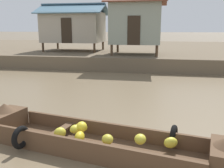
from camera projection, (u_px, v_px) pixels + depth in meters
ground_plane at (118, 92)px, 10.83m from camera, size 300.00×300.00×0.00m
riverbank_strip at (142, 51)px, 24.80m from camera, size 160.00×20.00×0.89m
banana_boat at (97, 139)px, 5.60m from camera, size 5.96×2.14×0.79m
stilt_house_left at (74, 26)px, 19.85m from camera, size 5.11×3.76×3.63m
stilt_house_mid_left at (136, 22)px, 17.02m from camera, size 4.00×3.32×4.02m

